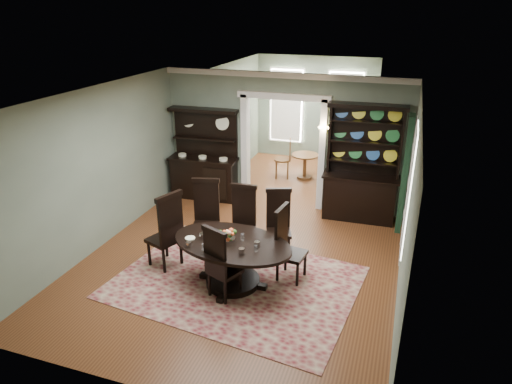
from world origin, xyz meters
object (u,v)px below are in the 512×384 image
sideboard (205,167)px  welsh_dresser (361,179)px  dining_table (232,255)px  parlor_table (305,163)px

sideboard → welsh_dresser: bearing=-3.8°
dining_table → welsh_dresser: bearing=70.9°
sideboard → parlor_table: sideboard is taller
welsh_dresser → dining_table: bearing=-118.6°
welsh_dresser → parlor_table: (-1.66, 2.02, -0.47)m
parlor_table → welsh_dresser: bearing=-50.5°
dining_table → welsh_dresser: 3.69m
dining_table → parlor_table: (-0.00, 5.29, -0.12)m
sideboard → welsh_dresser: 3.66m
sideboard → welsh_dresser: (3.65, -0.02, 0.15)m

